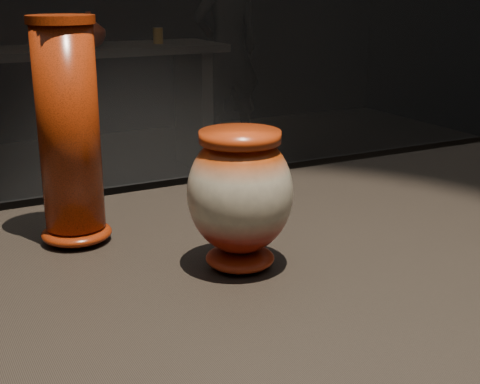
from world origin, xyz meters
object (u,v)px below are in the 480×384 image
object	(u,v)px
tall_vase	(69,137)
back_shelf	(72,89)
main_vase	(240,194)
visitor	(227,49)

from	to	relation	value
tall_vase	back_shelf	world-z (taller)	tall_vase
main_vase	visitor	distance (m)	4.56
back_shelf	visitor	world-z (taller)	visitor
tall_vase	visitor	xyz separation A→B (m)	(2.19, 3.88, -0.28)
main_vase	tall_vase	size ratio (longest dim) A/B	0.57
back_shelf	visitor	xyz separation A→B (m)	(1.38, 0.52, 0.15)
main_vase	back_shelf	size ratio (longest dim) A/B	0.10
back_shelf	main_vase	bearing A→B (deg)	-100.11
main_vase	back_shelf	xyz separation A→B (m)	(0.64, 3.57, -0.37)
back_shelf	visitor	size ratio (longest dim) A/B	1.27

